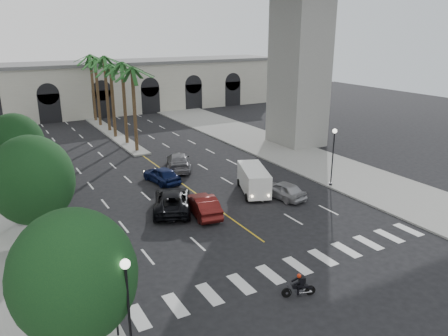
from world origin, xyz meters
TOP-DOWN VIEW (x-y plane):
  - ground at (0.00, 0.00)m, footprint 140.00×140.00m
  - sidewalk_left at (-15.00, 15.00)m, footprint 8.00×100.00m
  - sidewalk_right at (15.00, 15.00)m, footprint 8.00×100.00m
  - median at (0.00, 38.00)m, footprint 2.00×24.00m
  - pier_building at (0.00, 55.00)m, footprint 71.00×10.50m
  - palm_a at (0.00, 28.00)m, footprint 3.20×3.20m
  - palm_b at (0.10, 32.00)m, footprint 3.20×3.20m
  - palm_c at (-0.20, 36.00)m, footprint 3.20×3.20m
  - palm_d at (0.15, 40.00)m, footprint 3.20×3.20m
  - palm_e at (-0.10, 44.00)m, footprint 3.20×3.20m
  - palm_f at (0.20, 48.00)m, footprint 3.20×3.20m
  - street_tree_near at (-13.00, -3.00)m, footprint 5.20×5.20m
  - street_tree_mid at (-13.00, 10.00)m, footprint 5.44×5.44m
  - street_tree_far at (-13.00, 22.00)m, footprint 5.04×5.04m
  - lamp_post_left_near at (-11.40, -5.00)m, footprint 0.40×0.40m
  - lamp_post_left_far at (-11.40, 16.00)m, footprint 0.40×0.40m
  - lamp_post_right at (11.40, 8.00)m, footprint 0.40×0.40m
  - traffic_signal_near at (-11.30, -2.50)m, footprint 0.25×0.18m
  - traffic_signal_far at (-11.30, 1.50)m, footprint 0.25×0.18m
  - motorcycle_rider at (-1.90, -4.02)m, footprint 1.79×0.76m
  - car_a at (5.90, 7.89)m, footprint 2.47×4.58m
  - car_b at (-1.50, 8.10)m, footprint 2.48×5.05m
  - car_c at (-3.22, 10.03)m, footprint 4.97×6.60m
  - car_d at (1.50, 19.52)m, footprint 4.26×6.22m
  - car_e at (-1.50, 16.56)m, footprint 2.52×4.73m
  - cargo_van at (4.42, 10.07)m, footprint 3.71×5.59m
  - pedestrian_a at (-12.83, 5.87)m, footprint 0.77×0.72m
  - pedestrian_b at (-11.78, 4.57)m, footprint 1.06×0.91m

SIDE VIEW (x-z plane):
  - ground at x=0.00m, z-range 0.00..0.00m
  - sidewalk_left at x=-15.00m, z-range 0.00..0.15m
  - sidewalk_right at x=15.00m, z-range 0.00..0.15m
  - median at x=0.00m, z-range 0.00..0.20m
  - motorcycle_rider at x=-1.90m, z-range -0.06..1.28m
  - car_a at x=5.90m, z-range 0.00..1.48m
  - car_e at x=-1.50m, z-range 0.00..1.53m
  - car_b at x=-1.50m, z-range 0.00..1.59m
  - car_c at x=-3.22m, z-range 0.00..1.67m
  - car_d at x=1.50m, z-range 0.00..1.67m
  - pedestrian_a at x=-12.83m, z-range 0.15..1.93m
  - pedestrian_b at x=-11.78m, z-range 0.15..2.03m
  - cargo_van at x=4.42m, z-range 0.13..2.36m
  - traffic_signal_near at x=-11.30m, z-range 0.69..4.34m
  - traffic_signal_far at x=-11.30m, z-range 0.69..4.34m
  - lamp_post_left_near at x=-11.40m, z-range 0.55..5.90m
  - lamp_post_left_far at x=-11.40m, z-range 0.55..5.90m
  - lamp_post_right at x=11.40m, z-range 0.55..5.90m
  - street_tree_far at x=-13.00m, z-range 0.56..7.24m
  - street_tree_near at x=-13.00m, z-range 0.58..7.47m
  - street_tree_mid at x=-13.00m, z-range 0.61..7.81m
  - pier_building at x=0.00m, z-range 0.02..8.52m
  - palm_c at x=-0.20m, z-range 3.86..13.96m
  - palm_a at x=0.00m, z-range 3.95..14.25m
  - palm_e at x=-0.10m, z-range 3.99..14.39m
  - palm_b at x=0.10m, z-range 4.07..14.67m
  - palm_f at x=0.20m, z-range 4.11..14.81m
  - palm_d at x=0.15m, z-range 4.20..15.10m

